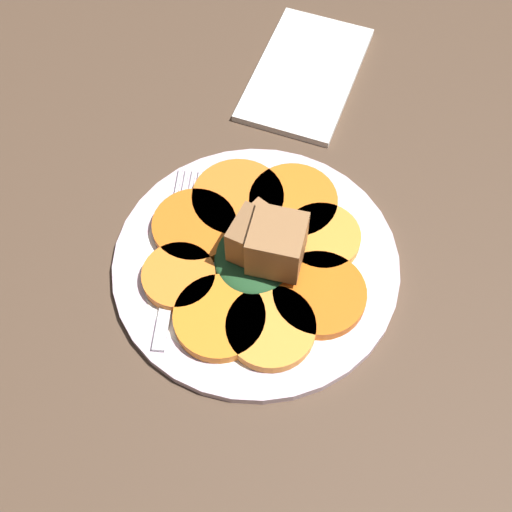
{
  "coord_description": "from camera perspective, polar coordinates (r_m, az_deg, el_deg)",
  "views": [
    {
      "loc": [
        30.77,
        11.28,
        60.32
      ],
      "look_at": [
        0.0,
        0.0,
        4.1
      ],
      "focal_mm": 50.0,
      "sensor_mm": 36.0,
      "label": 1
    }
  ],
  "objects": [
    {
      "name": "carrot_slice_6",
      "position": [
        0.62,
        1.19,
        -5.78
      ],
      "size": [
        7.9,
        7.9,
        1.18
      ],
      "primitive_type": "cylinder",
      "color": "orange",
      "rests_on": "plate"
    },
    {
      "name": "carrot_slice_1",
      "position": [
        0.69,
        2.99,
        4.32
      ],
      "size": [
        8.55,
        8.55,
        1.18
      ],
      "primitive_type": "cylinder",
      "color": "orange",
      "rests_on": "plate"
    },
    {
      "name": "plate",
      "position": [
        0.66,
        -0.0,
        -0.69
      ],
      "size": [
        26.7,
        26.7,
        1.05
      ],
      "color": "silver",
      "rests_on": "table_slab"
    },
    {
      "name": "napkin",
      "position": [
        0.82,
        4.0,
        14.35
      ],
      "size": [
        17.81,
        10.69,
        0.8
      ],
      "color": "silver",
      "rests_on": "table_slab"
    },
    {
      "name": "carrot_slice_2",
      "position": [
        0.69,
        -1.45,
        4.58
      ],
      "size": [
        8.89,
        8.89,
        1.18
      ],
      "primitive_type": "cylinder",
      "color": "orange",
      "rests_on": "plate"
    },
    {
      "name": "carrot_slice_0",
      "position": [
        0.67,
        5.32,
        1.47
      ],
      "size": [
        7.19,
        7.19,
        1.18
      ],
      "primitive_type": "cylinder",
      "color": "orange",
      "rests_on": "plate"
    },
    {
      "name": "carrot_slice_7",
      "position": [
        0.64,
        5.09,
        -3.09
      ],
      "size": [
        8.42,
        8.42,
        1.18
      ],
      "primitive_type": "cylinder",
      "color": "#D45F12",
      "rests_on": "plate"
    },
    {
      "name": "table_slab",
      "position": [
        0.68,
        -0.0,
        -1.32
      ],
      "size": [
        120.0,
        120.0,
        2.0
      ],
      "primitive_type": "cube",
      "color": "#4C3828",
      "rests_on": "ground"
    },
    {
      "name": "carrot_slice_3",
      "position": [
        0.67,
        -4.93,
        2.37
      ],
      "size": [
        8.0,
        8.0,
        1.18
      ],
      "primitive_type": "cylinder",
      "color": "orange",
      "rests_on": "plate"
    },
    {
      "name": "fork",
      "position": [
        0.67,
        -6.38,
        0.57
      ],
      "size": [
        19.32,
        6.5,
        0.4
      ],
      "rotation": [
        0.0,
        0.0,
        0.25
      ],
      "color": "silver",
      "rests_on": "plate"
    },
    {
      "name": "carrot_slice_5",
      "position": [
        0.63,
        -2.94,
        -4.96
      ],
      "size": [
        8.14,
        8.14,
        1.18
      ],
      "primitive_type": "cylinder",
      "color": "orange",
      "rests_on": "plate"
    },
    {
      "name": "carrot_slice_4",
      "position": [
        0.65,
        -6.2,
        -1.66
      ],
      "size": [
        6.7,
        6.7,
        1.18
      ],
      "primitive_type": "cylinder",
      "color": "orange",
      "rests_on": "plate"
    },
    {
      "name": "center_pile",
      "position": [
        0.63,
        0.5,
        0.69
      ],
      "size": [
        8.39,
        8.32,
        6.59
      ],
      "color": "#1E4723",
      "rests_on": "plate"
    }
  ]
}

